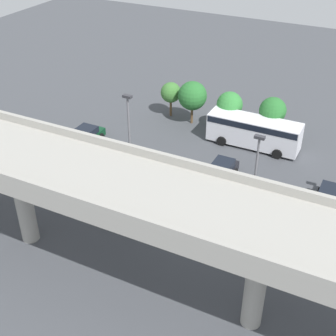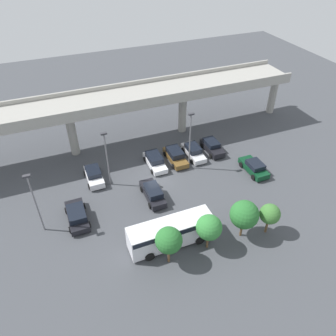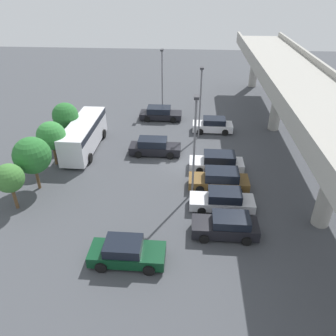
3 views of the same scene
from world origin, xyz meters
The scene contains 18 objects.
ground_plane centered at (0.00, 0.00, 0.00)m, with size 103.37×103.37×0.00m, color #424449.
highway_overpass centered at (0.00, 10.46, 6.47)m, with size 49.41×6.08×7.84m.
parked_car_0 centered at (-9.97, -2.38, 0.73)m, with size 2.21×4.89×1.52m.
parked_car_1 centered at (-6.87, 3.68, 0.75)m, with size 2.06×4.30×1.57m.
parked_car_2 centered at (-1.23, -2.12, 0.77)m, with size 1.97×4.84×1.62m.
parked_car_3 centered at (1.16, 3.72, 0.74)m, with size 2.09×4.72×1.56m.
parked_car_4 centered at (4.09, 3.73, 0.77)m, with size 2.11×4.79×1.62m.
parked_car_5 centered at (6.78, 3.79, 0.71)m, with size 1.99×4.73×1.52m.
parked_car_6 centered at (9.66, 3.83, 0.74)m, with size 2.00×4.35×1.55m.
parked_car_7 centered at (12.45, -2.30, 0.71)m, with size 2.13×4.52×1.52m.
shuttle_bus centered at (-1.82, -9.01, 1.69)m, with size 8.53×2.61×2.83m.
lamp_post_near_aisle centered at (-5.21, 2.12, 4.37)m, with size 0.70×0.35×7.38m.
lamp_post_mid_lot centered at (5.06, 1.57, 4.68)m, with size 0.70×0.35×7.98m.
lamp_post_by_overpass centered at (-13.46, -2.43, 4.35)m, with size 0.70×0.35×7.34m.
tree_front_left centered at (-2.85, -11.00, 3.02)m, with size 2.52×2.52×4.30m.
tree_front_centre centered at (1.32, -10.84, 2.83)m, with size 2.51×2.51×4.10m.
tree_front_right centered at (5.22, -10.79, 3.00)m, with size 2.89×2.89×4.45m.
tree_front_far_right centered at (7.88, -11.36, 2.60)m, with size 2.09×2.09×3.66m.
Camera 3 is at (26.38, 1.22, 15.04)m, focal length 35.00 mm.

